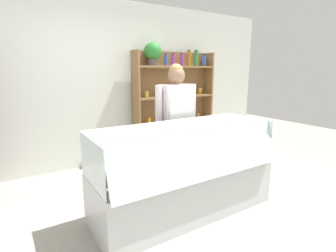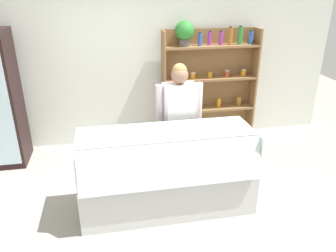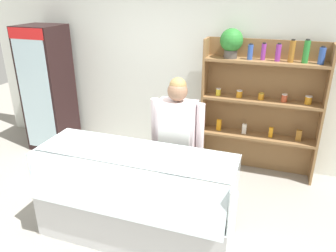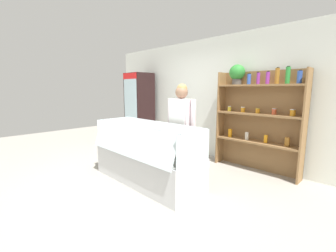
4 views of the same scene
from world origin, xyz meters
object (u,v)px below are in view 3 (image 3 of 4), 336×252
at_px(deli_display_case, 136,211).
at_px(shop_clerk, 177,137).
at_px(drinks_fridge, 48,89).
at_px(shelving_unit, 257,94).

height_order(deli_display_case, shop_clerk, shop_clerk).
bearing_deg(deli_display_case, drinks_fridge, 144.67).
bearing_deg(shelving_unit, drinks_fridge, -175.38).
xyz_separation_m(shelving_unit, deli_display_case, (-1.02, -1.85, -0.87)).
bearing_deg(deli_display_case, shelving_unit, 61.22).
bearing_deg(drinks_fridge, shop_clerk, -22.04).
relative_size(drinks_fridge, shelving_unit, 0.98).
bearing_deg(drinks_fridge, shelving_unit, 4.62).
xyz_separation_m(drinks_fridge, shop_clerk, (2.52, -1.02, -0.02)).
bearing_deg(shelving_unit, deli_display_case, -118.78).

